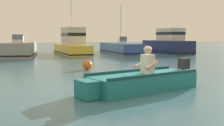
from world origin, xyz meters
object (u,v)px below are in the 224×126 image
at_px(moored_boat_navy, 167,44).
at_px(moored_boat_blue, 120,48).
at_px(rowboat_with_person, 141,81).
at_px(mooring_buoy, 87,65).
at_px(moored_boat_yellow, 72,45).
at_px(moored_boat_grey, 19,50).

bearing_deg(moored_boat_navy, moored_boat_blue, 160.08).
height_order(rowboat_with_person, mooring_buoy, rowboat_with_person).
height_order(rowboat_with_person, moored_boat_yellow, moored_boat_yellow).
distance_m(rowboat_with_person, moored_boat_grey, 14.51).
height_order(moored_boat_navy, mooring_buoy, moored_boat_navy).
relative_size(rowboat_with_person, moored_boat_navy, 0.63).
bearing_deg(moored_boat_blue, rowboat_with_person, -109.66).
height_order(moored_boat_blue, mooring_buoy, moored_boat_blue).
relative_size(moored_boat_grey, moored_boat_blue, 0.79).
relative_size(rowboat_with_person, mooring_buoy, 8.88).
distance_m(moored_boat_blue, mooring_buoy, 11.83).
height_order(moored_boat_grey, moored_boat_navy, moored_boat_navy).
bearing_deg(moored_boat_blue, moored_boat_grey, -172.99).
bearing_deg(rowboat_with_person, moored_boat_yellow, 85.59).
distance_m(moored_boat_grey, moored_boat_navy, 12.22).
bearing_deg(moored_boat_blue, mooring_buoy, -118.65).
xyz_separation_m(moored_boat_blue, mooring_buoy, (-5.67, -10.38, -0.21)).
relative_size(moored_boat_grey, moored_boat_yellow, 0.81).
xyz_separation_m(moored_boat_yellow, moored_boat_navy, (8.15, -1.24, 0.02)).
distance_m(moored_boat_grey, moored_boat_blue, 8.40).
bearing_deg(moored_boat_navy, mooring_buoy, -136.72).
bearing_deg(rowboat_with_person, moored_boat_navy, 56.07).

